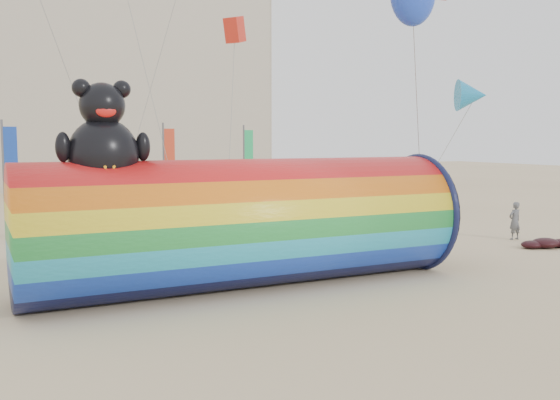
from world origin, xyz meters
name	(u,v)px	position (x,y,z in m)	size (l,w,h in m)	color
ground	(287,284)	(0.00, 0.00, 0.00)	(160.00, 160.00, 0.00)	#CCB58C
windsock_assembly	(246,220)	(-1.16, 0.38, 1.99)	(13.00, 3.96, 5.99)	red
kite_handler	(515,221)	(12.68, 3.08, 0.83)	(0.60, 0.40, 1.65)	#56585D
fabric_bundle	(548,243)	(12.38, 1.03, 0.17)	(2.62, 1.35, 0.41)	#36090F
festival_banners	(154,173)	(0.09, 15.25, 2.64)	(13.93, 4.77, 5.20)	#59595E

